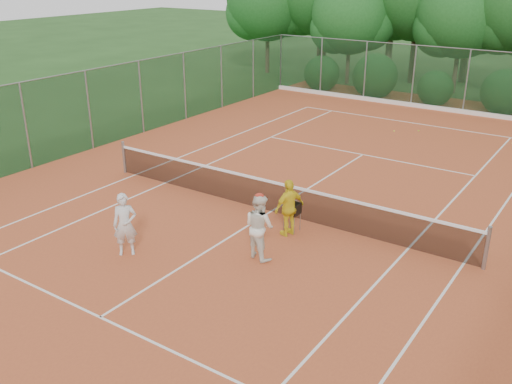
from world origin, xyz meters
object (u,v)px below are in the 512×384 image
player_white (125,225)px  ball_hopper (292,209)px  player_yellow (289,208)px  player_center_grp (259,226)px

player_white → ball_hopper: size_ratio=1.96×
player_yellow → ball_hopper: (-0.03, 0.22, -0.13)m
player_center_grp → player_yellow: bearing=91.7°
player_center_grp → ball_hopper: size_ratio=2.07×
ball_hopper → player_yellow: bearing=-77.6°
player_white → player_yellow: player_white is taller
player_white → player_yellow: (2.74, 3.15, -0.02)m
player_white → player_yellow: bearing=5.9°
player_white → ball_hopper: 4.33m
ball_hopper → player_center_grp: bearing=-83.5°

